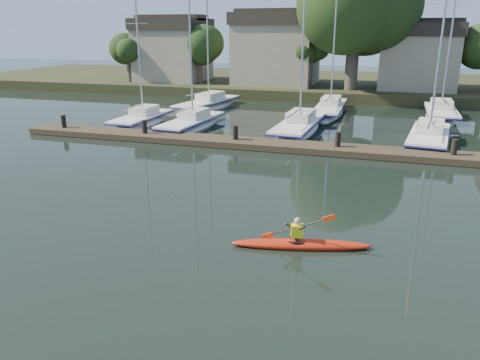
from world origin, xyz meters
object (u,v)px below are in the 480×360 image
(sailboat_1, at_px, (192,130))
(sailboat_3, at_px, (428,146))
(sailboat_2, at_px, (298,134))
(dock, at_px, (285,146))
(sailboat_0, at_px, (142,126))
(sailboat_5, at_px, (207,110))
(kayak, at_px, (300,242))
(sailboat_6, at_px, (329,115))
(sailboat_7, at_px, (440,120))

(sailboat_1, xyz_separation_m, sailboat_3, (15.65, -0.08, -0.01))
(sailboat_1, relative_size, sailboat_2, 0.86)
(dock, xyz_separation_m, sailboat_2, (-0.11, 5.10, -0.41))
(sailboat_0, distance_m, sailboat_5, 8.31)
(sailboat_5, bearing_deg, sailboat_0, -94.54)
(kayak, distance_m, sailboat_6, 25.70)
(sailboat_3, bearing_deg, dock, -146.01)
(sailboat_2, xyz_separation_m, sailboat_6, (1.14, 8.09, 0.01))
(dock, height_order, sailboat_5, sailboat_5)
(sailboat_3, bearing_deg, kayak, -99.38)
(sailboat_2, distance_m, sailboat_6, 8.16)
(sailboat_5, height_order, sailboat_7, sailboat_5)
(sailboat_2, bearing_deg, sailboat_5, 144.79)
(sailboat_0, bearing_deg, kayak, -47.95)
(sailboat_7, bearing_deg, dock, -124.03)
(sailboat_3, bearing_deg, sailboat_6, 135.00)
(kayak, xyz_separation_m, dock, (-3.13, 12.43, 0.03))
(sailboat_0, height_order, sailboat_5, sailboat_5)
(sailboat_0, bearing_deg, sailboat_6, 35.63)
(kayak, xyz_separation_m, sailboat_6, (-2.11, 25.61, -0.37))
(kayak, bearing_deg, sailboat_0, 117.44)
(kayak, distance_m, sailboat_1, 19.73)
(sailboat_2, height_order, sailboat_6, sailboat_6)
(sailboat_1, xyz_separation_m, sailboat_7, (17.20, 9.50, -0.02))
(kayak, distance_m, sailboat_2, 17.83)
(kayak, relative_size, sailboat_1, 0.32)
(sailboat_1, height_order, sailboat_6, sailboat_6)
(dock, height_order, sailboat_0, sailboat_0)
(sailboat_2, distance_m, sailboat_5, 11.95)
(dock, relative_size, sailboat_1, 2.41)
(dock, bearing_deg, sailboat_7, 54.78)
(sailboat_3, distance_m, sailboat_7, 9.71)
(sailboat_1, distance_m, sailboat_2, 7.52)
(sailboat_3, xyz_separation_m, sailboat_6, (-7.05, 9.12, 0.01))
(sailboat_1, relative_size, sailboat_3, 1.02)
(sailboat_2, height_order, sailboat_3, sailboat_2)
(sailboat_0, height_order, sailboat_7, sailboat_7)
(kayak, height_order, sailboat_7, sailboat_7)
(kayak, relative_size, sailboat_2, 0.27)
(sailboat_2, xyz_separation_m, sailboat_3, (8.18, -1.04, -0.00))
(sailboat_3, height_order, sailboat_5, sailboat_5)
(sailboat_1, height_order, sailboat_3, sailboat_1)
(sailboat_5, relative_size, sailboat_6, 0.98)
(sailboat_5, bearing_deg, sailboat_3, -15.54)
(sailboat_6, bearing_deg, sailboat_5, -176.22)
(kayak, xyz_separation_m, sailboat_5, (-12.68, 24.86, -0.38))
(dock, relative_size, sailboat_6, 2.05)
(sailboat_1, bearing_deg, sailboat_7, 33.29)
(sailboat_2, bearing_deg, sailboat_7, 43.95)
(sailboat_3, xyz_separation_m, sailboat_5, (-17.62, 8.38, 0.00))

